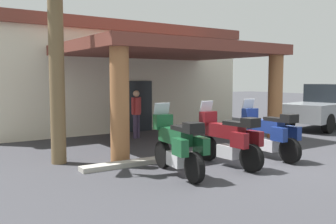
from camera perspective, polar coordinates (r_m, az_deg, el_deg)
The scene contains 9 objects.
ground_plane at distance 10.44m, azimuth 12.05°, elevation -7.24°, with size 80.00×80.00×0.00m, color #38383D.
motel_building at distance 18.47m, azimuth -10.10°, elevation 5.31°, with size 12.01×12.38×4.53m.
motorcycle_green at distance 8.66m, azimuth 1.48°, elevation -4.95°, with size 0.76×2.21×1.61m.
motorcycle_maroon at distance 9.66m, azimuth 9.12°, elevation -3.96°, with size 0.72×2.21×1.61m.
motorcycle_blue at distance 10.85m, azimuth 14.93°, elevation -3.08°, with size 0.72×2.21×1.61m.
pedestrian at distance 14.01m, azimuth -4.77°, elevation 0.23°, with size 0.49×0.32×1.77m.
pickup_truck_gray at distance 18.49m, azimuth 22.72°, elevation 0.74°, with size 5.48×2.91×1.95m.
palm_tree_roadside at distance 10.28m, azimuth -16.66°, elevation 15.20°, with size 2.36×2.38×5.57m.
curb_strip at distance 10.82m, azimuth 4.21°, elevation -6.38°, with size 6.75×0.36×0.12m, color #ADA89E.
Camera 1 is at (-7.20, -7.23, 2.20)m, focal length 40.66 mm.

